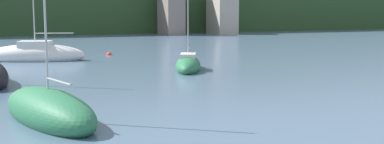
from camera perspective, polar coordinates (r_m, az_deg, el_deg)
wooded_hillside at (r=117.61m, az=-8.26°, el=8.09°), size 352.00×50.75×29.79m
shore_building_westcentral at (r=85.04m, az=-2.53°, el=7.93°), size 3.34×6.13×10.50m
shore_building_central at (r=89.10m, az=3.63°, el=7.39°), size 4.06×6.18×8.93m
sailboat_mid_3 at (r=34.02m, az=-0.47°, el=0.84°), size 4.01×5.94×7.54m
sailboat_far_4 at (r=42.62m, az=-18.23°, el=1.99°), size 8.76×5.14×12.77m
sailboat_mid_5 at (r=19.13m, az=-16.78°, el=-4.48°), size 3.97×7.27×8.03m
mooring_buoy_near at (r=46.45m, az=-9.90°, el=2.02°), size 0.55×0.55×0.55m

